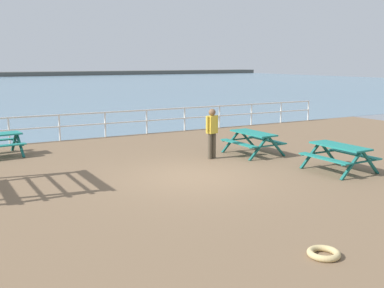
{
  "coord_description": "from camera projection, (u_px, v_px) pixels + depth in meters",
  "views": [
    {
      "loc": [
        -6.0,
        -10.72,
        3.18
      ],
      "look_at": [
        0.3,
        0.67,
        0.8
      ],
      "focal_mm": 42.33,
      "sensor_mm": 36.0,
      "label": 1
    }
  ],
  "objects": [
    {
      "name": "ground_plane",
      "position": [
        194.0,
        180.0,
        12.67
      ],
      "size": [
        30.0,
        24.0,
        0.2
      ],
      "primitive_type": "cube",
      "color": "brown"
    },
    {
      "name": "seaward_railing",
      "position": [
        105.0,
        120.0,
        19.19
      ],
      "size": [
        23.07,
        0.07,
        1.08
      ],
      "color": "white",
      "rests_on": "ground"
    },
    {
      "name": "picnic_table_mid_centre",
      "position": [
        340.0,
        152.0,
        13.21
      ],
      "size": [
        1.57,
        1.82,
        0.8
      ],
      "rotation": [
        0.0,
        0.0,
        1.59
      ],
      "color": "#1E7A70",
      "rests_on": "ground"
    },
    {
      "name": "picnic_table_far_left",
      "position": [
        253.0,
        138.0,
        15.61
      ],
      "size": [
        1.59,
        1.84,
        0.8
      ],
      "rotation": [
        0.0,
        0.0,
        1.6
      ],
      "color": "#1E7A70",
      "rests_on": "ground"
    },
    {
      "name": "visitor",
      "position": [
        212.0,
        130.0,
        14.87
      ],
      "size": [
        0.52,
        0.29,
        1.66
      ],
      "rotation": [
        0.0,
        0.0,
        1.8
      ],
      "color": "#4C4233",
      "rests_on": "ground"
    },
    {
      "name": "rope_coil",
      "position": [
        324.0,
        253.0,
        7.47
      ],
      "size": [
        0.55,
        0.55,
        0.11
      ],
      "primitive_type": "torus",
      "color": "tan",
      "rests_on": "ground"
    }
  ]
}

